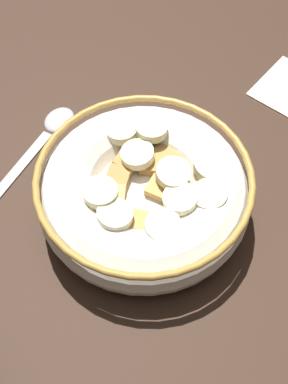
% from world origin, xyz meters
% --- Properties ---
extents(ground_plane, '(1.29, 1.29, 0.02)m').
position_xyz_m(ground_plane, '(0.00, 0.00, -0.01)').
color(ground_plane, '#332116').
extents(cereal_bowl, '(0.19, 0.19, 0.06)m').
position_xyz_m(cereal_bowl, '(0.00, 0.00, 0.03)').
color(cereal_bowl, silver).
rests_on(cereal_bowl, ground_plane).
extents(spoon, '(0.05, 0.15, 0.01)m').
position_xyz_m(spoon, '(-0.12, 0.05, 0.00)').
color(spoon, '#A5A5AD').
rests_on(spoon, ground_plane).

